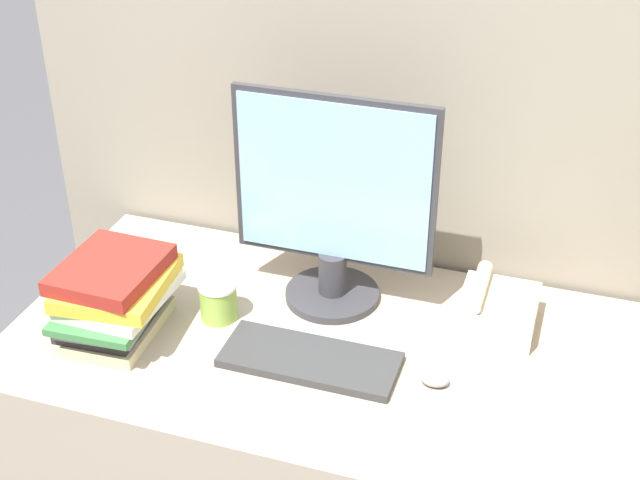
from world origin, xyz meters
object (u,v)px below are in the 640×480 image
(mouse, at_px, (435,379))
(book_stack, at_px, (115,296))
(desk_telephone, at_px, (496,310))
(monitor, at_px, (333,209))
(coffee_cup, at_px, (218,300))
(keyboard, at_px, (310,360))

(mouse, xyz_separation_m, book_stack, (-0.74, -0.04, 0.08))
(desk_telephone, bearing_deg, book_stack, -160.81)
(book_stack, bearing_deg, monitor, 33.22)
(mouse, relative_size, coffee_cup, 0.66)
(keyboard, height_order, coffee_cup, coffee_cup)
(book_stack, bearing_deg, desk_telephone, 19.19)
(coffee_cup, bearing_deg, keyboard, -20.54)
(monitor, bearing_deg, mouse, -38.63)
(book_stack, relative_size, desk_telephone, 1.68)
(coffee_cup, distance_m, book_stack, 0.24)
(keyboard, distance_m, coffee_cup, 0.28)
(coffee_cup, xyz_separation_m, book_stack, (-0.20, -0.12, 0.05))
(monitor, distance_m, keyboard, 0.36)
(mouse, height_order, coffee_cup, coffee_cup)
(monitor, relative_size, coffee_cup, 5.56)
(coffee_cup, relative_size, book_stack, 0.31)
(keyboard, xyz_separation_m, coffee_cup, (-0.26, 0.10, 0.04))
(keyboard, xyz_separation_m, mouse, (0.28, 0.02, 0.00))
(monitor, bearing_deg, desk_telephone, 0.82)
(monitor, relative_size, book_stack, 1.72)
(book_stack, xyz_separation_m, desk_telephone, (0.84, 0.29, -0.05))
(keyboard, height_order, book_stack, book_stack)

